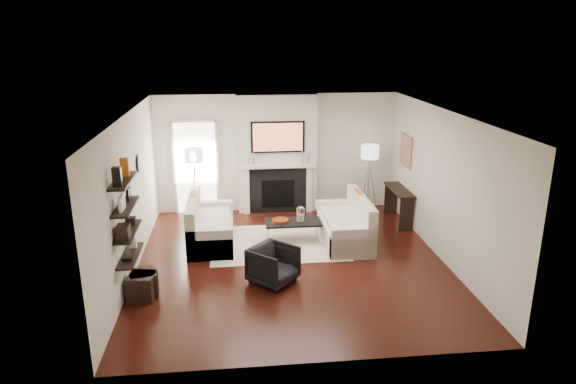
{
  "coord_description": "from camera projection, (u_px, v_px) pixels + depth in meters",
  "views": [
    {
      "loc": [
        -0.98,
        -8.47,
        3.97
      ],
      "look_at": [
        0.0,
        0.6,
        1.15
      ],
      "focal_mm": 32.0,
      "sensor_mm": 36.0,
      "label": 1
    }
  ],
  "objects": [
    {
      "name": "candlestick_r_tall",
      "position": [
        302.0,
        157.0,
        11.56
      ],
      "size": [
        0.04,
        0.04,
        0.3
      ],
      "primitive_type": "cylinder",
      "color": "silver",
      "rests_on": "mantel_shelf"
    },
    {
      "name": "clock_rim",
      "position": [
        138.0,
        163.0,
        9.39
      ],
      "size": [
        0.04,
        0.34,
        0.34
      ],
      "primitive_type": "cylinder",
      "rotation": [
        0.0,
        1.57,
        0.0
      ],
      "color": "black",
      "rests_on": "wall_left"
    },
    {
      "name": "loveseat_left_arm_n",
      "position": [
        210.0,
        245.0,
        9.33
      ],
      "size": [
        0.85,
        0.18,
        0.6
      ],
      "primitive_type": "cube",
      "color": "beige",
      "rests_on": "floor"
    },
    {
      "name": "shelf_lower",
      "position": [
        128.0,
        232.0,
        7.78
      ],
      "size": [
        0.25,
        1.0,
        0.04
      ],
      "primitive_type": "cube",
      "color": "black",
      "rests_on": "wall_left"
    },
    {
      "name": "door_trim_top",
      "position": [
        193.0,
        121.0,
        11.32
      ],
      "size": [
        1.02,
        0.06,
        0.06
      ],
      "primitive_type": "cube",
      "color": "white",
      "rests_on": "wall_back"
    },
    {
      "name": "coffee_leg_se",
      "position": [
        316.0,
        227.0,
        10.47
      ],
      "size": [
        0.02,
        0.02,
        0.38
      ],
      "primitive_type": "cylinder",
      "color": "silver",
      "rests_on": "floor"
    },
    {
      "name": "loveseat_right_cushion",
      "position": [
        342.0,
        219.0,
        10.11
      ],
      "size": [
        0.63,
        1.44,
        0.1
      ],
      "primitive_type": "cube",
      "color": "beige",
      "rests_on": "loveseat_right_base"
    },
    {
      "name": "copper_bowl",
      "position": [
        280.0,
        221.0,
        10.11
      ],
      "size": [
        0.33,
        0.33,
        0.06
      ],
      "primitive_type": "cylinder",
      "color": "#9D391A",
      "rests_on": "coffee_table"
    },
    {
      "name": "hurricane_candle",
      "position": [
        301.0,
        217.0,
        10.14
      ],
      "size": [
        0.1,
        0.1,
        0.15
      ],
      "primitive_type": "cylinder",
      "color": "white",
      "rests_on": "coffee_table"
    },
    {
      "name": "loveseat_left_base",
      "position": [
        211.0,
        233.0,
        10.13
      ],
      "size": [
        0.85,
        1.8,
        0.42
      ],
      "primitive_type": "cube",
      "color": "beige",
      "rests_on": "floor"
    },
    {
      "name": "coffee_leg_ne",
      "position": [
        320.0,
        235.0,
        10.06
      ],
      "size": [
        0.02,
        0.02,
        0.38
      ],
      "primitive_type": "cylinder",
      "color": "silver",
      "rests_on": "floor"
    },
    {
      "name": "shelf_upper",
      "position": [
        125.0,
        207.0,
        7.66
      ],
      "size": [
        0.25,
        1.0,
        0.04
      ],
      "primitive_type": "cube",
      "color": "black",
      "rests_on": "wall_left"
    },
    {
      "name": "lamp_left_post",
      "position": [
        196.0,
        192.0,
        11.39
      ],
      "size": [
        0.02,
        0.02,
        1.2
      ],
      "primitive_type": "cylinder",
      "color": "silver",
      "rests_on": "floor"
    },
    {
      "name": "wall_art",
      "position": [
        406.0,
        151.0,
        11.09
      ],
      "size": [
        0.03,
        0.7,
        0.7
      ],
      "primitive_type": "cube",
      "color": "#9D774E",
      "rests_on": "wall_right"
    },
    {
      "name": "door_trim_l",
      "position": [
        174.0,
        169.0,
        11.58
      ],
      "size": [
        0.06,
        0.06,
        2.16
      ],
      "primitive_type": "cube",
      "color": "white",
      "rests_on": "floor"
    },
    {
      "name": "pillow_left_charcoal",
      "position": [
        192.0,
        214.0,
        9.66
      ],
      "size": [
        0.1,
        0.4,
        0.4
      ],
      "primitive_type": "cube",
      "color": "black",
      "rests_on": "loveseat_left_cushion"
    },
    {
      "name": "decor_wine_rack",
      "position": [
        123.0,
        232.0,
        7.45
      ],
      "size": [
        0.18,
        0.25,
        0.2
      ],
      "primitive_type": "cube",
      "color": "black",
      "rests_on": "shelf_lower"
    },
    {
      "name": "lamp_right_leg_c",
      "position": [
        367.0,
        189.0,
        11.61
      ],
      "size": [
        0.14,
        0.22,
        1.23
      ],
      "primitive_type": "cylinder",
      "rotation": [
        0.18,
        0.0,
        2.62
      ],
      "color": "silver",
      "rests_on": "floor"
    },
    {
      "name": "rug",
      "position": [
        278.0,
        243.0,
        10.17
      ],
      "size": [
        2.6,
        2.0,
        0.01
      ],
      "primitive_type": "cube",
      "color": "beige",
      "rests_on": "floor"
    },
    {
      "name": "lamp_left_leg_c",
      "position": [
        193.0,
        194.0,
        11.29
      ],
      "size": [
        0.14,
        0.22,
        1.23
      ],
      "primitive_type": "cylinder",
      "rotation": [
        0.18,
        0.0,
        2.62
      ],
      "color": "silver",
      "rests_on": "floor"
    },
    {
      "name": "tv_body",
      "position": [
        278.0,
        137.0,
        11.38
      ],
      "size": [
        1.2,
        0.06,
        0.7
      ],
      "primitive_type": "cube",
      "color": "black",
      "rests_on": "chimney_breast"
    },
    {
      "name": "decor_magfile_a",
      "position": [
        117.0,
        177.0,
        7.17
      ],
      "size": [
        0.12,
        0.1,
        0.28
      ],
      "primitive_type": "cube",
      "color": "black",
      "rests_on": "shelf_top"
    },
    {
      "name": "door_trim_r",
      "position": [
        217.0,
        168.0,
        11.68
      ],
      "size": [
        0.06,
        0.06,
        2.16
      ],
      "primitive_type": "cube",
      "color": "white",
      "rests_on": "floor"
    },
    {
      "name": "console_leg_s",
      "position": [
        391.0,
        199.0,
        11.76
      ],
      "size": [
        0.3,
        0.04,
        0.71
      ],
      "primitive_type": "cube",
      "color": "black",
      "rests_on": "floor"
    },
    {
      "name": "console_top",
      "position": [
        399.0,
        190.0,
        11.13
      ],
      "size": [
        0.35,
        1.2,
        0.04
      ],
      "primitive_type": "cube",
      "color": "black",
      "rests_on": "floor"
    },
    {
      "name": "mantel_pilaster_l",
      "position": [
        247.0,
        191.0,
        11.66
      ],
      "size": [
        0.12,
        0.08,
        1.1
      ],
      "primitive_type": "cube",
      "color": "white",
      "rests_on": "floor"
    },
    {
      "name": "room_envelope",
      "position": [
        292.0,
        191.0,
        8.92
      ],
      "size": [
        6.0,
        6.0,
        6.0
      ],
      "color": "#34110B",
      "rests_on": "ground"
    },
    {
      "name": "shelf_bottom",
      "position": [
        130.0,
        256.0,
        7.9
      ],
      "size": [
        0.25,
        1.0,
        0.03
      ],
      "primitive_type": "cube",
      "color": "black",
      "rests_on": "wall_left"
    },
    {
      "name": "decor_frame_a",
      "position": [
        122.0,
        203.0,
        7.43
      ],
      "size": [
        0.04,
        0.3,
        0.22
      ],
      "primitive_type": "cube",
      "color": "white",
      "rests_on": "shelf_upper"
    },
    {
      "name": "loveseat_right_back",
      "position": [
        361.0,
        216.0,
        10.13
      ],
      "size": [
        0.18,
        1.8,
        0.8
      ],
      "primitive_type": "cube",
      "color": "beige",
      "rests_on": "floor"
    },
    {
      "name": "clock_face",
      "position": [
        140.0,
        163.0,
        9.4
      ],
      "size": [
        0.01,
        0.29,
        0.29
      ],
      "primitive_type": "cylinder",
      "rotation": [
        0.0,
        1.57,
        0.0
      ],
      "color": "white",
      "rests_on": "clock_rim"
    },
    {
      "name": "ottoman_near",
      "position": [
        143.0,
        283.0,
        8.09
      ],
      "size": [
        0.48,
        0.48,
        0.4
      ],
      "primitive_type": "cube",
      "rotation": [
        0.0,
        0.0,
        0.24
      ],
      "color": "black",
      "rests_on": "floor"
    },
    {
      "name": "coffee_leg_nw",
      "position": [
        269.0,
        237.0,
        9.95
      ],
      "size": [
        0.02,
        0.02,
        0.38
      ],
      "primitive_type": "cylinder",
      "color": "silver",
      "rests_on": "floor"
    },
    {
      "name": "pillow_right_charcoal",
      "position": [
        365.0,
        212.0,
        9.79
      ],
      "size": [
        0.1,
        0.4,
        0.4
      ],
      "primitive_type": "cube",
      "color": "black",
      "rests_on": "loveseat_right_cushion"
    },
    {
      "name": "console_leg_n",
      "position": [
        406.0,
        215.0,
        10.72
      ],
      "size": [
        0.3,
        0.04,
        0.71
      ],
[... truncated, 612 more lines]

